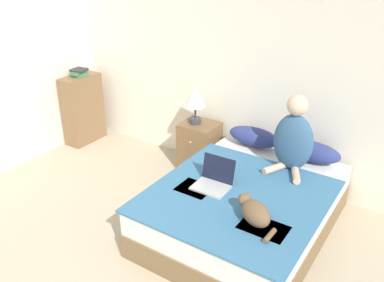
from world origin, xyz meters
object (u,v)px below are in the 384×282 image
object	(u,v)px
pillow_far	(312,151)
bookshelf	(83,109)
person_sitting	(293,139)
laptop_open	(213,181)
nightstand	(199,146)
table_lamp	(195,99)
pillow_near	(254,137)
bed	(245,208)
book_stack_top	(79,72)
cat_tabby	(255,212)

from	to	relation	value
pillow_far	bookshelf	distance (m)	3.15
person_sitting	laptop_open	distance (m)	0.89
nightstand	table_lamp	world-z (taller)	table_lamp
pillow_near	table_lamp	xyz separation A→B (m)	(-0.74, -0.06, 0.32)
bed	pillow_near	distance (m)	0.96
pillow_far	nightstand	bearing A→B (deg)	-178.24
person_sitting	table_lamp	world-z (taller)	person_sitting
person_sitting	laptop_open	xyz separation A→B (m)	(-0.47, -0.71, -0.28)
pillow_far	nightstand	size ratio (longest dim) A/B	0.99
bed	book_stack_top	bearing A→B (deg)	168.22
pillow_near	laptop_open	size ratio (longest dim) A/B	1.79
table_lamp	bookshelf	xyz separation A→B (m)	(-1.74, -0.18, -0.44)
pillow_near	pillow_far	bearing A→B (deg)	0.00
book_stack_top	person_sitting	bearing A→B (deg)	-1.02
nightstand	bookshelf	bearing A→B (deg)	-173.57
table_lamp	bookshelf	bearing A→B (deg)	-174.09
pillow_near	table_lamp	size ratio (longest dim) A/B	1.32
bed	cat_tabby	world-z (taller)	cat_tabby
pillow_far	laptop_open	xyz separation A→B (m)	(-0.59, -1.00, -0.05)
cat_tabby	table_lamp	world-z (taller)	table_lamp
cat_tabby	book_stack_top	bearing A→B (deg)	13.03
bed	person_sitting	world-z (taller)	person_sitting
pillow_far	cat_tabby	distance (m)	1.29
laptop_open	pillow_far	bearing A→B (deg)	57.67
laptop_open	nightstand	size ratio (longest dim) A/B	0.55
nightstand	bookshelf	size ratio (longest dim) A/B	0.64
bed	book_stack_top	size ratio (longest dim) A/B	8.43
pillow_near	laptop_open	bearing A→B (deg)	-86.03
pillow_near	nightstand	size ratio (longest dim) A/B	0.99
nightstand	bookshelf	world-z (taller)	bookshelf
bed	bookshelf	bearing A→B (deg)	168.32
laptop_open	bookshelf	xyz separation A→B (m)	(-2.56, 0.76, -0.07)
cat_tabby	book_stack_top	world-z (taller)	book_stack_top
nightstand	book_stack_top	xyz separation A→B (m)	(-1.79, -0.20, 0.69)
pillow_far	laptop_open	distance (m)	1.16
cat_tabby	nightstand	world-z (taller)	cat_tabby
book_stack_top	table_lamp	bearing A→B (deg)	5.80
bed	pillow_far	xyz separation A→B (m)	(0.33, 0.83, 0.35)
pillow_near	book_stack_top	bearing A→B (deg)	-174.48
bed	pillow_far	distance (m)	0.96
bed	pillow_near	size ratio (longest dim) A/B	3.25
pillow_near	person_sitting	xyz separation A→B (m)	(0.54, -0.29, 0.23)
book_stack_top	cat_tabby	bearing A→B (deg)	-18.71
pillow_near	cat_tabby	distance (m)	1.44
laptop_open	bookshelf	world-z (taller)	bookshelf
cat_tabby	table_lamp	xyz separation A→B (m)	(-1.37, 1.23, 0.32)
laptop_open	book_stack_top	xyz separation A→B (m)	(-2.55, 0.76, 0.45)
bed	bookshelf	distance (m)	2.88
pillow_near	table_lamp	bearing A→B (deg)	-175.15
cat_tabby	nightstand	size ratio (longest dim) A/B	0.66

